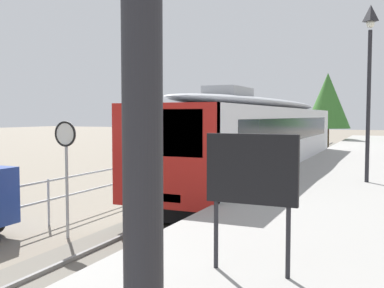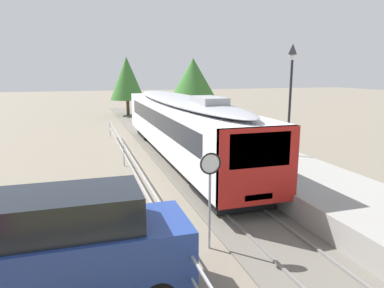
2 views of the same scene
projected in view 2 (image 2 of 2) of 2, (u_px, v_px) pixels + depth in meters
The scene contains 10 objects.
ground_plane at pixel (128, 161), 19.78m from camera, with size 160.00×160.00×0.00m, color slate.
track_rails at pixel (179, 157), 20.66m from camera, with size 3.20×60.00×0.14m.
commuter_train at pixel (180, 122), 19.91m from camera, with size 2.82×19.10×3.74m.
station_platform at pixel (230, 147), 21.53m from camera, with size 3.90×60.00×0.90m, color #999691.
platform_lamp_mid_platform at pixel (291, 79), 16.72m from camera, with size 0.34×0.34×5.35m.
speed_limit_sign at pixel (210, 177), 9.57m from camera, with size 0.61×0.10×2.81m.
carpark_fence at pixel (160, 213), 10.17m from camera, with size 0.06×36.06×1.25m.
parked_van_blue at pixel (71, 247), 7.42m from camera, with size 4.91×1.98×2.51m.
tree_behind_carpark at pixel (127, 78), 39.82m from camera, with size 3.92×3.92×6.67m.
tree_behind_station_far at pixel (193, 78), 42.79m from camera, with size 5.53×5.53×6.63m.
Camera 2 is at (-5.28, 2.60, 4.92)m, focal length 32.83 mm.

